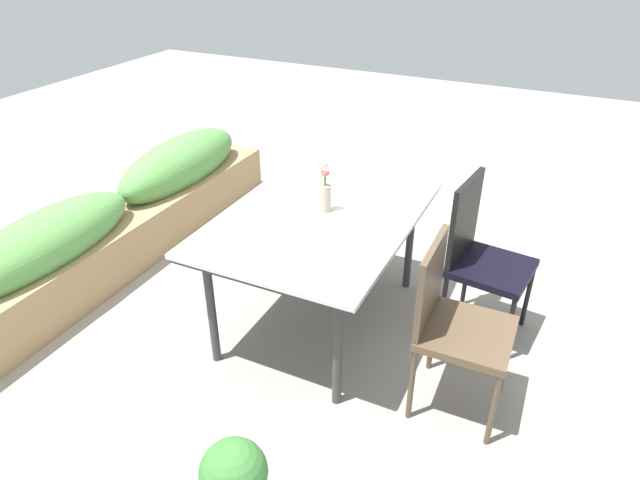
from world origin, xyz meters
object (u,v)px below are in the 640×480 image
(flower_vase, at_px, (325,189))
(dining_table, at_px, (320,223))
(chair_near_right, at_px, (480,252))
(chair_near_left, at_px, (453,319))
(planter_box, at_px, (127,217))

(flower_vase, bearing_deg, dining_table, 171.79)
(chair_near_right, distance_m, flower_vase, 0.94)
(dining_table, bearing_deg, flower_vase, -8.21)
(chair_near_left, height_order, planter_box, chair_near_left)
(chair_near_left, bearing_deg, chair_near_right, 179.60)
(planter_box, bearing_deg, flower_vase, -91.57)
(chair_near_left, height_order, flower_vase, flower_vase)
(flower_vase, xyz_separation_m, planter_box, (0.04, 1.56, -0.55))
(dining_table, bearing_deg, planter_box, 86.73)
(planter_box, bearing_deg, chair_near_right, -84.30)
(chair_near_left, distance_m, flower_vase, 0.98)
(chair_near_right, xyz_separation_m, flower_vase, (-0.28, 0.83, 0.34))
(chair_near_right, relative_size, planter_box, 0.32)
(dining_table, relative_size, planter_box, 0.49)
(flower_vase, bearing_deg, chair_near_left, -113.54)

